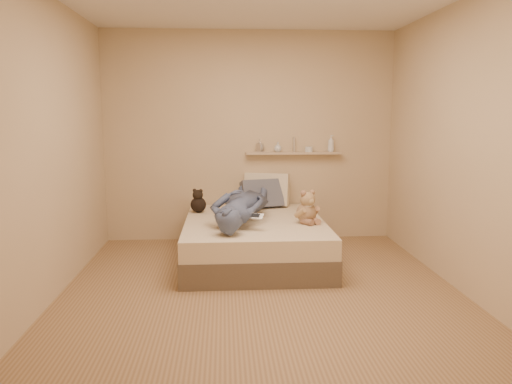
{
  "coord_description": "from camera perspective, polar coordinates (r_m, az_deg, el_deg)",
  "views": [
    {
      "loc": [
        -0.32,
        -4.36,
        1.59
      ],
      "look_at": [
        0.0,
        0.65,
        0.8
      ],
      "focal_mm": 35.0,
      "sensor_mm": 36.0,
      "label": 1
    }
  ],
  "objects": [
    {
      "name": "person",
      "position": [
        5.3,
        -1.82,
        -1.51
      ],
      "size": [
        0.86,
        1.57,
        0.36
      ],
      "primitive_type": "imported",
      "rotation": [
        0.0,
        0.0,
        2.92
      ],
      "color": "#424B68",
      "rests_on": "bed"
    },
    {
      "name": "shelf_bottles",
      "position": [
        6.27,
        4.68,
        5.28
      ],
      "size": [
        0.99,
        0.14,
        0.21
      ],
      "color": "silver",
      "rests_on": "wall_shelf"
    },
    {
      "name": "wall_shelf",
      "position": [
        6.28,
        4.33,
        4.46
      ],
      "size": [
        1.2,
        0.12,
        0.03
      ],
      "primitive_type": "cube",
      "color": "tan",
      "rests_on": "wall_back"
    },
    {
      "name": "pillow_cream",
      "position": [
        6.21,
        1.23,
        0.25
      ],
      "size": [
        0.6,
        0.39,
        0.43
      ],
      "primitive_type": "cube",
      "rotation": [
        -0.22,
        0.0,
        -0.28
      ],
      "color": "#C6B29C",
      "rests_on": "bed"
    },
    {
      "name": "teddy_bear",
      "position": [
        5.26,
        5.88,
        -1.99
      ],
      "size": [
        0.28,
        0.29,
        0.36
      ],
      "color": "#8D6A4D",
      "rests_on": "bed"
    },
    {
      "name": "dark_plush",
      "position": [
        5.83,
        -6.63,
        -1.17
      ],
      "size": [
        0.18,
        0.18,
        0.28
      ],
      "color": "black",
      "rests_on": "bed"
    },
    {
      "name": "game_console",
      "position": [
        4.9,
        -0.06,
        -2.78
      ],
      "size": [
        0.18,
        0.13,
        0.06
      ],
      "color": "#B8BBBF",
      "rests_on": "bed"
    },
    {
      "name": "bed",
      "position": [
        5.47,
        -0.19,
        -5.51
      ],
      "size": [
        1.5,
        1.9,
        0.45
      ],
      "color": "brown",
      "rests_on": "floor"
    },
    {
      "name": "pillow_grey",
      "position": [
        6.07,
        0.69,
        -0.23
      ],
      "size": [
        0.55,
        0.38,
        0.37
      ],
      "primitive_type": "cube",
      "rotation": [
        -0.36,
        0.0,
        0.28
      ],
      "color": "slate",
      "rests_on": "bed"
    },
    {
      "name": "room",
      "position": [
        4.38,
        0.55,
        5.14
      ],
      "size": [
        3.8,
        3.8,
        3.8
      ],
      "color": "#94734C",
      "rests_on": "ground"
    }
  ]
}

